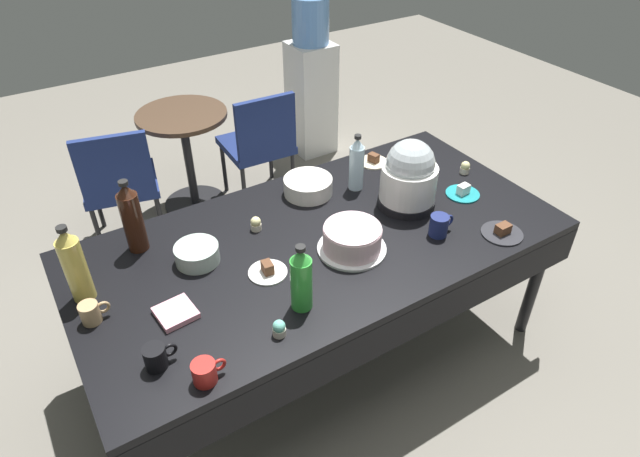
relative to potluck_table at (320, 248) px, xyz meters
The scene contains 26 objects.
ground 0.69m from the potluck_table, ahead, with size 9.00×9.00×0.00m, color slate.
potluck_table is the anchor object (origin of this frame).
frosted_layer_cake 0.20m from the potluck_table, 64.23° to the right, with size 0.30×0.30×0.12m.
slow_cooker 0.54m from the potluck_table, ahead, with size 0.28×0.28×0.35m.
glass_salad_bowl 0.56m from the potluck_table, 165.45° to the left, with size 0.19×0.19×0.08m, color #B2C6BC.
ceramic_snack_bowl 0.38m from the potluck_table, 67.35° to the left, with size 0.24×0.24×0.09m, color silver.
dessert_plate_teal 0.80m from the potluck_table, ahead, with size 0.17×0.17×0.06m.
dessert_plate_white 0.33m from the potluck_table, 163.87° to the right, with size 0.16×0.16×0.06m.
dessert_plate_charcoal 0.83m from the potluck_table, 30.33° to the right, with size 0.19×0.19×0.05m.
dessert_plate_cream 0.74m from the potluck_table, 34.31° to the left, with size 0.16×0.16×0.05m.
cupcake_lemon 0.61m from the potluck_table, 136.39° to the right, with size 0.05×0.05×0.07m.
cupcake_mint 0.96m from the potluck_table, ahead, with size 0.05×0.05×0.07m.
cupcake_rose 0.31m from the potluck_table, 136.37° to the left, with size 0.05×0.05×0.07m.
soda_bottle_cola 0.83m from the potluck_table, 153.22° to the left, with size 0.09×0.09×0.35m.
soda_bottle_lime_soda 0.48m from the potluck_table, 131.23° to the right, with size 0.08×0.08×0.30m.
soda_bottle_ginger_ale 1.03m from the potluck_table, behind, with size 0.09×0.09×0.35m.
soda_bottle_water 0.50m from the potluck_table, 34.32° to the left, with size 0.08×0.08×0.30m.
coffee_mug_black 0.92m from the potluck_table, 159.86° to the right, with size 0.12×0.08×0.09m.
coffee_mug_tan 1.00m from the potluck_table, behind, with size 0.11×0.07×0.08m.
coffee_mug_red 0.88m from the potluck_table, 148.07° to the right, with size 0.12×0.08×0.08m.
coffee_mug_navy 0.55m from the potluck_table, 29.42° to the right, with size 0.13×0.09×0.10m.
paper_napkin_stack 0.74m from the potluck_table, behind, with size 0.14×0.14×0.02m, color pink.
maroon_chair_left 1.54m from the potluck_table, 111.75° to the left, with size 0.53×0.53×0.85m.
maroon_chair_right 1.49m from the potluck_table, 74.36° to the left, with size 0.46×0.46×0.85m.
round_cafe_table 1.65m from the potluck_table, 91.74° to the left, with size 0.60×0.60×0.72m.
water_cooler 2.21m from the potluck_table, 59.82° to the left, with size 0.32×0.32×1.24m.
Camera 1 is at (-1.03, -1.65, 2.27)m, focal length 30.62 mm.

